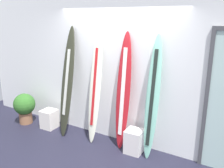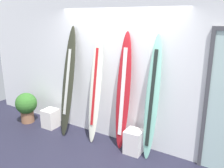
# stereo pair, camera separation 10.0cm
# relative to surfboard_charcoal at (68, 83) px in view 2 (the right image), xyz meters

# --- Properties ---
(wall_back) EXTENTS (7.20, 0.20, 2.80)m
(wall_back) POSITION_rel_surfboard_charcoal_xyz_m (0.99, 0.38, 0.32)
(wall_back) COLOR white
(wall_back) RESTS_ON ground
(surfboard_charcoal) EXTENTS (0.29, 0.49, 2.18)m
(surfboard_charcoal) POSITION_rel_surfboard_charcoal_xyz_m (0.00, 0.00, 0.00)
(surfboard_charcoal) COLOR #2B2D20
(surfboard_charcoal) RESTS_ON ground
(surfboard_ivory) EXTENTS (0.25, 0.41, 2.16)m
(surfboard_ivory) POSITION_rel_surfboard_charcoal_xyz_m (0.64, 0.04, -0.01)
(surfboard_ivory) COLOR silver
(surfboard_ivory) RESTS_ON ground
(surfboard_crimson) EXTENTS (0.27, 0.30, 2.11)m
(surfboard_crimson) POSITION_rel_surfboard_charcoal_xyz_m (1.21, 0.10, -0.02)
(surfboard_crimson) COLOR #AE1921
(surfboard_crimson) RESTS_ON ground
(surfboard_seafoam) EXTENTS (0.23, 0.36, 2.10)m
(surfboard_seafoam) POSITION_rel_surfboard_charcoal_xyz_m (1.77, 0.08, -0.03)
(surfboard_seafoam) COLOR #81C8B2
(surfboard_seafoam) RESTS_ON ground
(display_block_left) EXTENTS (0.31, 0.31, 0.43)m
(display_block_left) POSITION_rel_surfboard_charcoal_xyz_m (1.49, 0.01, -0.86)
(display_block_left) COLOR silver
(display_block_left) RESTS_ON ground
(display_block_center) EXTENTS (0.31, 0.31, 0.40)m
(display_block_center) POSITION_rel_surfboard_charcoal_xyz_m (-0.53, -0.05, -0.88)
(display_block_center) COLOR white
(display_block_center) RESTS_ON ground
(potted_plant) EXTENTS (0.48, 0.48, 0.69)m
(potted_plant) POSITION_rel_surfboard_charcoal_xyz_m (-1.17, -0.15, -0.68)
(potted_plant) COLOR #8E5E42
(potted_plant) RESTS_ON ground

